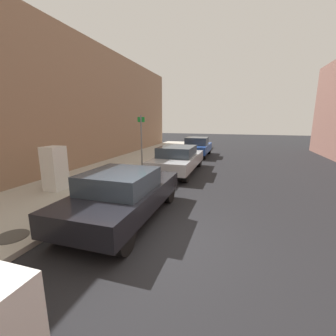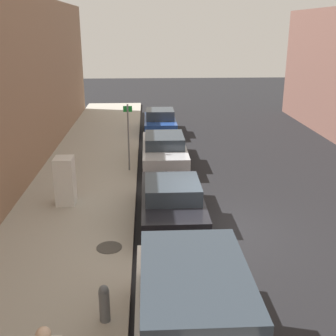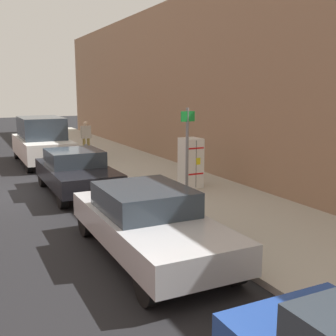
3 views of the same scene
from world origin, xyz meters
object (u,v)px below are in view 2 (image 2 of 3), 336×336
(fire_hydrant, at_px, (104,303))
(street_sign_post, at_px, (128,134))
(parked_hatchback_blue, at_px, (160,121))
(parked_van_white, at_px, (194,324))
(discarded_refrigerator, at_px, (65,181))
(parked_sedan_dark, at_px, (172,200))
(parked_sedan_silver, at_px, (164,148))

(fire_hydrant, bearing_deg, street_sign_post, 89.06)
(parked_hatchback_blue, bearing_deg, parked_van_white, -90.00)
(discarded_refrigerator, xyz_separation_m, parked_sedan_dark, (3.54, -1.30, -0.22))
(street_sign_post, relative_size, parked_van_white, 0.54)
(fire_hydrant, distance_m, parked_hatchback_blue, 16.58)
(discarded_refrigerator, height_order, fire_hydrant, discarded_refrigerator)
(discarded_refrigerator, bearing_deg, street_sign_post, 59.41)
(discarded_refrigerator, relative_size, street_sign_post, 0.58)
(discarded_refrigerator, distance_m, parked_hatchback_blue, 10.89)
(parked_hatchback_blue, bearing_deg, parked_sedan_dark, -90.00)
(parked_van_white, height_order, parked_hatchback_blue, parked_van_white)
(parked_sedan_silver, bearing_deg, parked_hatchback_blue, 90.00)
(parked_van_white, xyz_separation_m, parked_sedan_silver, (0.00, 12.09, -0.31))
(discarded_refrigerator, distance_m, fire_hydrant, 6.48)
(fire_hydrant, relative_size, parked_hatchback_blue, 0.22)
(street_sign_post, height_order, parked_sedan_silver, street_sign_post)
(discarded_refrigerator, height_order, street_sign_post, street_sign_post)
(street_sign_post, height_order, parked_van_white, street_sign_post)
(fire_hydrant, xyz_separation_m, parked_hatchback_blue, (1.68, 16.49, 0.17))
(parked_van_white, bearing_deg, street_sign_post, 97.90)
(fire_hydrant, xyz_separation_m, parked_sedan_dark, (1.68, 4.89, 0.18))
(street_sign_post, bearing_deg, parked_hatchback_blue, 77.54)
(parked_van_white, bearing_deg, parked_sedan_dark, 90.00)
(parked_sedan_dark, bearing_deg, street_sign_post, 107.82)
(parked_sedan_dark, xyz_separation_m, parked_hatchback_blue, (-0.00, 11.60, -0.01))
(fire_hydrant, bearing_deg, parked_sedan_silver, 81.14)
(discarded_refrigerator, xyz_separation_m, parked_van_white, (3.54, -7.53, 0.09))
(parked_van_white, bearing_deg, discarded_refrigerator, 115.22)
(fire_hydrant, xyz_separation_m, parked_sedan_silver, (1.68, 10.75, 0.17))
(parked_sedan_silver, bearing_deg, street_sign_post, -143.12)
(fire_hydrant, relative_size, parked_van_white, 0.16)
(street_sign_post, distance_m, fire_hydrant, 9.68)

